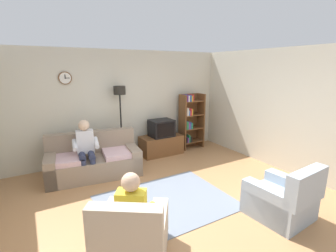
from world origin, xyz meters
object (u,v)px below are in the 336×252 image
at_px(person_in_left_armchair, 133,210).
at_px(couch, 94,161).
at_px(bookshelf, 190,120).
at_px(floor_lamp, 120,103).
at_px(tv_stand, 161,145).
at_px(tv, 162,128).
at_px(armchair_near_window, 133,237).
at_px(armchair_near_bookshelf, 282,200).
at_px(person_on_couch, 86,147).

bearing_deg(person_in_left_armchair, couch, 86.91).
height_order(bookshelf, floor_lamp, floor_lamp).
xyz_separation_m(tv_stand, tv, (0.00, -0.02, 0.47)).
height_order(couch, floor_lamp, floor_lamp).
xyz_separation_m(armchair_near_window, armchair_near_bookshelf, (2.31, -0.37, 0.00)).
relative_size(armchair_near_bookshelf, person_in_left_armchair, 0.83).
height_order(bookshelf, armchair_near_bookshelf, bookshelf).
xyz_separation_m(couch, armchair_near_bookshelf, (2.12, -3.01, -0.02)).
height_order(floor_lamp, armchair_near_bookshelf, floor_lamp).
bearing_deg(person_on_couch, person_in_left_armchair, -89.41).
xyz_separation_m(tv, armchair_near_bookshelf, (0.24, -3.42, -0.43)).
bearing_deg(bookshelf, couch, -170.03).
bearing_deg(tv, couch, -167.86).
relative_size(floor_lamp, person_in_left_armchair, 1.65).
bearing_deg(armchair_near_window, person_in_left_armchair, 56.04).
bearing_deg(couch, armchair_near_bookshelf, -54.87).
relative_size(couch, person_in_left_armchair, 1.79).
height_order(floor_lamp, person_on_couch, floor_lamp).
height_order(person_on_couch, person_in_left_armchair, person_on_couch).
height_order(tv, floor_lamp, floor_lamp).
bearing_deg(armchair_near_bookshelf, floor_lamp, 110.07).
bearing_deg(tv, person_on_couch, -165.89).
xyz_separation_m(bookshelf, armchair_near_window, (-3.04, -3.15, -0.52)).
distance_m(armchair_near_bookshelf, person_on_couch, 3.72).
xyz_separation_m(tv_stand, person_on_couch, (-2.05, -0.54, 0.45)).
distance_m(couch, armchair_near_bookshelf, 3.68).
distance_m(tv, person_on_couch, 2.11).
relative_size(bookshelf, armchair_near_bookshelf, 1.67).
bearing_deg(person_on_couch, bookshelf, 11.44).
relative_size(tv_stand, person_on_couch, 0.89).
height_order(couch, armchair_near_bookshelf, same).
bearing_deg(armchair_near_window, tv, 55.84).
relative_size(tv_stand, tv, 1.83).
relative_size(floor_lamp, armchair_near_window, 1.57).
relative_size(floor_lamp, person_on_couch, 1.49).
xyz_separation_m(tv_stand, person_in_left_armchair, (-2.02, -3.00, 0.35)).
xyz_separation_m(floor_lamp, armchair_near_window, (-1.01, -3.17, -1.16)).
relative_size(bookshelf, armchair_near_window, 1.32).
bearing_deg(bookshelf, armchair_near_bookshelf, -101.77).
bearing_deg(floor_lamp, tv, -6.67).
xyz_separation_m(bookshelf, floor_lamp, (-2.03, 0.03, 0.64)).
bearing_deg(floor_lamp, person_on_couch, -147.23).
relative_size(armchair_near_window, person_on_couch, 0.95).
height_order(couch, tv, tv).
bearing_deg(couch, armchair_near_window, -94.08).
bearing_deg(armchair_near_bookshelf, person_in_left_armchair, 168.94).
xyz_separation_m(armchair_near_window, person_on_couch, (0.02, 2.54, 0.41)).
height_order(tv_stand, person_in_left_armchair, person_in_left_armchair).
bearing_deg(tv_stand, armchair_near_window, -123.95).
bearing_deg(armchair_near_bookshelf, couch, 125.13).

